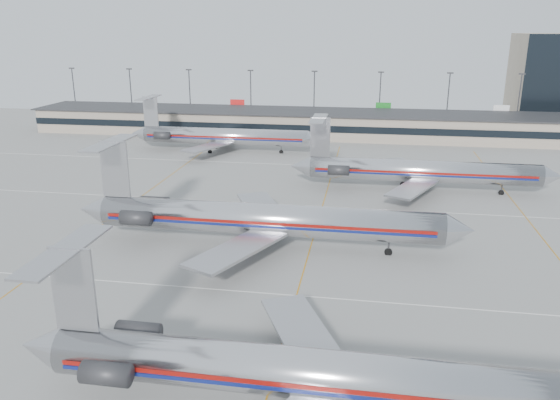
# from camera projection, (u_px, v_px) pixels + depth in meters

# --- Properties ---
(ground) EXTENTS (260.00, 260.00, 0.00)m
(ground) POSITION_uv_depth(u_px,v_px,m) (281.00, 349.00, 47.38)
(ground) COLOR gray
(ground) RESTS_ON ground
(apron_markings) EXTENTS (160.00, 0.15, 0.02)m
(apron_markings) POSITION_uv_depth(u_px,v_px,m) (296.00, 295.00, 56.78)
(apron_markings) COLOR silver
(apron_markings) RESTS_ON ground
(terminal) EXTENTS (162.00, 17.00, 6.25)m
(terminal) POSITION_uv_depth(u_px,v_px,m) (343.00, 124.00, 138.54)
(terminal) COLOR gray
(terminal) RESTS_ON ground
(light_mast_row) EXTENTS (163.60, 0.40, 15.28)m
(light_mast_row) POSITION_uv_depth(u_px,v_px,m) (347.00, 96.00, 150.09)
(light_mast_row) COLOR #38383D
(light_mast_row) RESTS_ON ground
(jet_foreground) EXTENTS (45.38, 26.72, 11.88)m
(jet_foreground) POSITION_uv_depth(u_px,v_px,m) (305.00, 372.00, 38.46)
(jet_foreground) COLOR silver
(jet_foreground) RESTS_ON ground
(jet_second_row) EXTENTS (50.16, 29.54, 13.13)m
(jet_second_row) POSITION_uv_depth(u_px,v_px,m) (260.00, 219.00, 68.26)
(jet_second_row) COLOR silver
(jet_second_row) RESTS_ON ground
(jet_third_row) EXTENTS (44.74, 27.52, 12.23)m
(jet_third_row) POSITION_uv_depth(u_px,v_px,m) (417.00, 171.00, 92.02)
(jet_third_row) COLOR silver
(jet_third_row) RESTS_ON ground
(jet_back_row) EXTENTS (43.76, 26.92, 11.97)m
(jet_back_row) POSITION_uv_depth(u_px,v_px,m) (221.00, 136.00, 121.71)
(jet_back_row) COLOR silver
(jet_back_row) RESTS_ON ground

